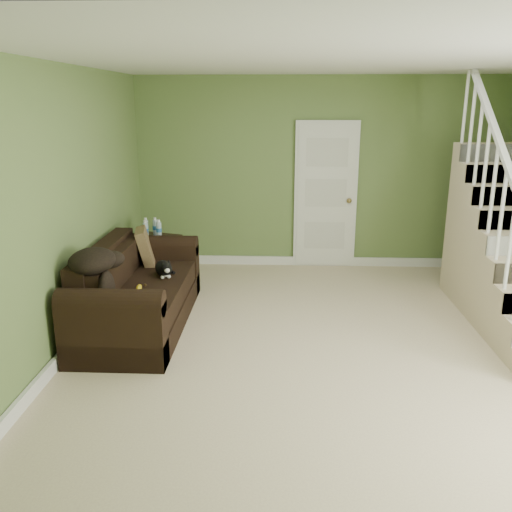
# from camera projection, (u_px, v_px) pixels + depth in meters

# --- Properties ---
(floor) EXTENTS (5.00, 5.50, 0.01)m
(floor) POSITION_uv_depth(u_px,v_px,m) (334.00, 348.00, 5.15)
(floor) COLOR tan
(floor) RESTS_ON ground
(ceiling) EXTENTS (5.00, 5.50, 0.01)m
(ceiling) POSITION_uv_depth(u_px,v_px,m) (346.00, 59.00, 4.43)
(ceiling) COLOR white
(ceiling) RESTS_ON wall_back
(wall_back) EXTENTS (5.00, 0.04, 2.60)m
(wall_back) POSITION_uv_depth(u_px,v_px,m) (319.00, 174.00, 7.43)
(wall_back) COLOR olive
(wall_back) RESTS_ON floor
(wall_front) EXTENTS (5.00, 0.04, 2.60)m
(wall_front) POSITION_uv_depth(u_px,v_px,m) (411.00, 354.00, 2.15)
(wall_front) COLOR olive
(wall_front) RESTS_ON floor
(wall_left) EXTENTS (0.04, 5.50, 2.60)m
(wall_left) POSITION_uv_depth(u_px,v_px,m) (62.00, 212.00, 4.90)
(wall_left) COLOR olive
(wall_left) RESTS_ON floor
(baseboard_back) EXTENTS (5.00, 0.04, 0.12)m
(baseboard_back) POSITION_uv_depth(u_px,v_px,m) (316.00, 261.00, 7.75)
(baseboard_back) COLOR white
(baseboard_back) RESTS_ON floor
(baseboard_left) EXTENTS (0.04, 5.50, 0.12)m
(baseboard_left) POSITION_uv_depth(u_px,v_px,m) (78.00, 338.00, 5.24)
(baseboard_left) COLOR white
(baseboard_left) RESTS_ON floor
(door) EXTENTS (0.86, 0.12, 2.02)m
(door) POSITION_uv_depth(u_px,v_px,m) (326.00, 196.00, 7.47)
(door) COLOR white
(door) RESTS_ON floor
(sofa) EXTENTS (0.93, 2.15, 0.85)m
(sofa) POSITION_uv_depth(u_px,v_px,m) (136.00, 295.00, 5.63)
(sofa) COLOR black
(sofa) RESTS_ON floor
(side_table) EXTENTS (0.66, 0.66, 0.86)m
(side_table) POSITION_uv_depth(u_px,v_px,m) (155.00, 261.00, 6.83)
(side_table) COLOR black
(side_table) RESTS_ON floor
(cat) EXTENTS (0.30, 0.45, 0.22)m
(cat) POSITION_uv_depth(u_px,v_px,m) (163.00, 269.00, 5.77)
(cat) COLOR black
(cat) RESTS_ON sofa
(banana) EXTENTS (0.08, 0.20, 0.05)m
(banana) POSITION_uv_depth(u_px,v_px,m) (139.00, 288.00, 5.35)
(banana) COLOR yellow
(banana) RESTS_ON sofa
(throw_pillow) EXTENTS (0.29, 0.46, 0.44)m
(throw_pillow) POSITION_uv_depth(u_px,v_px,m) (145.00, 247.00, 6.24)
(throw_pillow) COLOR #4B351E
(throw_pillow) RESTS_ON sofa
(throw_blanket) EXTENTS (0.47, 0.58, 0.22)m
(throw_blanket) POSITION_uv_depth(u_px,v_px,m) (92.00, 261.00, 4.89)
(throw_blanket) COLOR black
(throw_blanket) RESTS_ON sofa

